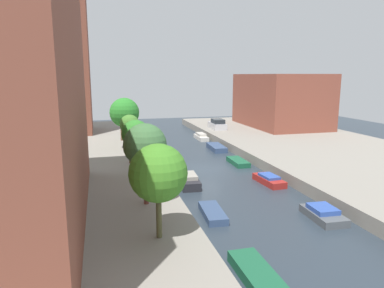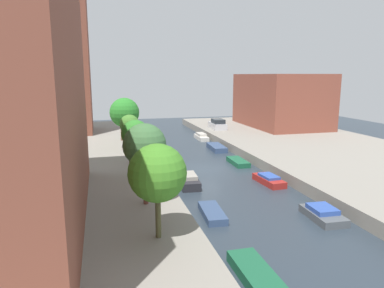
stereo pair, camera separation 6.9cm
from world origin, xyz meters
name	(u,v)px [view 1 (the left image)]	position (x,y,z in m)	size (l,w,h in m)	color
ground_plane	(207,169)	(0.00, 0.00, 0.00)	(84.00, 84.00, 0.00)	#28333D
quay_left	(43,175)	(-15.00, 0.00, 0.50)	(20.00, 64.00, 1.00)	gray
quay_right	(339,155)	(15.00, 0.00, 0.50)	(20.00, 64.00, 1.00)	gray
apartment_tower_far	(50,44)	(-16.00, 20.78, 13.22)	(10.00, 8.32, 24.44)	brown
low_block_right	(280,100)	(18.00, 18.99, 5.10)	(10.00, 15.79, 8.21)	brown
street_tree_0	(158,173)	(-7.35, -15.66, 4.33)	(2.90, 2.90, 4.80)	#4D4C2D
street_tree_1	(145,146)	(-7.35, -10.77, 4.77)	(2.71, 2.71, 5.16)	brown
street_tree_2	(136,134)	(-7.35, -5.09, 4.55)	(2.18, 2.18, 4.69)	brown
street_tree_3	(130,126)	(-7.35, 0.23, 4.51)	(1.81, 1.81, 4.52)	brown
street_tree_4	(124,113)	(-7.35, 6.36, 5.07)	(3.16, 3.16, 5.67)	brown
street_tree_5	(121,112)	(-7.35, 12.21, 4.60)	(2.50, 2.50, 4.90)	brown
parked_car	(217,125)	(7.39, 18.63, 1.62)	(2.03, 4.43, 1.48)	#B7B7BC
moored_boat_left_0	(256,274)	(-3.50, -18.89, 0.27)	(1.42, 3.71, 0.53)	#195638
moored_boat_left_1	(213,213)	(-3.15, -11.49, 0.23)	(1.52, 3.50, 0.45)	#33476B
moored_boat_left_2	(188,180)	(-3.06, -4.70, 0.43)	(1.76, 3.87, 0.99)	#232328
moored_boat_right_1	(323,214)	(3.56, -13.70, 0.33)	(1.86, 3.32, 0.79)	#4C5156
moored_boat_right_2	(269,180)	(3.66, -5.98, 0.33)	(1.57, 3.56, 0.76)	maroon
moored_boat_right_3	(238,162)	(3.65, 0.93, 0.24)	(1.43, 3.61, 0.49)	#195638
moored_boat_right_4	(217,148)	(3.77, 8.22, 0.30)	(1.73, 4.24, 0.59)	#33476B
moored_boat_right_5	(201,137)	(3.94, 15.63, 0.38)	(1.22, 3.94, 0.90)	beige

